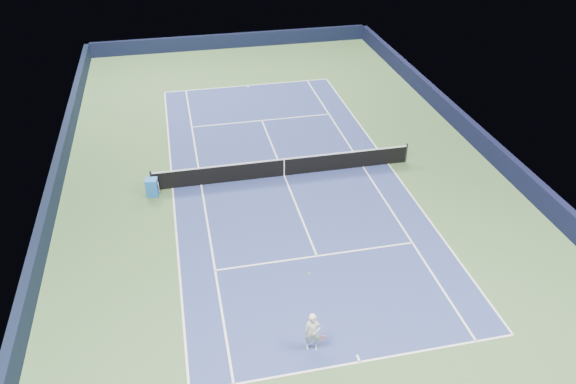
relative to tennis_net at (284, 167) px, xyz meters
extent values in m
plane|color=#3B5C32|center=(0.00, 0.00, -0.50)|extent=(40.00, 40.00, 0.00)
cube|color=black|center=(0.00, 19.82, 0.05)|extent=(22.00, 0.35, 1.10)
cube|color=black|center=(10.82, 0.00, 0.05)|extent=(0.35, 40.00, 1.10)
cube|color=black|center=(-10.82, 0.00, 0.05)|extent=(0.35, 40.00, 1.10)
cube|color=navy|center=(0.00, 0.00, -0.50)|extent=(10.97, 23.77, 0.01)
cube|color=white|center=(0.00, 11.88, -0.50)|extent=(10.97, 0.08, 0.00)
cube|color=white|center=(0.00, -11.88, -0.50)|extent=(10.97, 0.08, 0.00)
cube|color=white|center=(5.49, 0.00, -0.50)|extent=(0.08, 23.77, 0.00)
cube|color=white|center=(-5.49, 0.00, -0.50)|extent=(0.08, 23.77, 0.00)
cube|color=white|center=(4.12, 0.00, -0.50)|extent=(0.08, 23.77, 0.00)
cube|color=white|center=(-4.12, 0.00, -0.50)|extent=(0.08, 23.77, 0.00)
cube|color=white|center=(0.00, 6.40, -0.50)|extent=(8.23, 0.08, 0.00)
cube|color=white|center=(0.00, -6.40, -0.50)|extent=(8.23, 0.08, 0.00)
cube|color=white|center=(0.00, 0.00, -0.50)|extent=(0.08, 12.80, 0.00)
cube|color=white|center=(0.00, 11.73, -0.50)|extent=(0.08, 0.30, 0.00)
cube|color=white|center=(0.00, -11.73, -0.50)|extent=(0.08, 0.30, 0.00)
cylinder|color=black|center=(-6.40, 0.00, 0.03)|extent=(0.10, 0.10, 1.07)
cylinder|color=black|center=(6.40, 0.00, 0.03)|extent=(0.10, 0.10, 1.07)
cube|color=black|center=(0.00, 0.00, -0.05)|extent=(12.80, 0.03, 0.91)
cube|color=white|center=(0.00, 0.00, 0.44)|extent=(12.80, 0.04, 0.06)
cube|color=white|center=(0.00, 0.00, -0.05)|extent=(0.05, 0.04, 0.91)
cube|color=blue|center=(-6.40, -0.41, -0.07)|extent=(0.60, 0.56, 0.88)
cube|color=silver|center=(-6.11, -0.41, -0.05)|extent=(0.06, 0.39, 0.39)
imported|color=silver|center=(-1.37, -10.99, 0.25)|extent=(0.59, 0.44, 1.49)
cylinder|color=pink|center=(-1.05, -11.04, 0.20)|extent=(0.03, 0.03, 0.25)
cylinder|color=black|center=(-1.05, -11.04, -0.04)|extent=(0.25, 0.02, 0.25)
cylinder|color=pink|center=(-1.05, -11.04, -0.04)|extent=(0.26, 0.02, 0.26)
sphere|color=#A7C329|center=(-1.27, -9.99, 1.90)|extent=(0.07, 0.07, 0.07)
camera|label=1|loc=(-4.87, -23.33, 14.03)|focal=35.00mm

